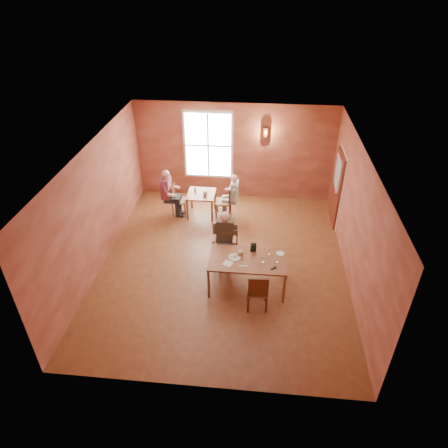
# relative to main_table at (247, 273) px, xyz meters

# --- Properties ---
(ground) EXTENTS (6.00, 7.00, 0.01)m
(ground) POSITION_rel_main_table_xyz_m (-0.63, 0.79, -0.41)
(ground) COLOR brown
(ground) RESTS_ON ground
(wall_back) EXTENTS (6.00, 0.04, 3.00)m
(wall_back) POSITION_rel_main_table_xyz_m (-0.63, 4.29, 1.09)
(wall_back) COLOR brown
(wall_back) RESTS_ON ground
(wall_front) EXTENTS (6.00, 0.04, 3.00)m
(wall_front) POSITION_rel_main_table_xyz_m (-0.63, -2.71, 1.09)
(wall_front) COLOR brown
(wall_front) RESTS_ON ground
(wall_left) EXTENTS (0.04, 7.00, 3.00)m
(wall_left) POSITION_rel_main_table_xyz_m (-3.63, 0.79, 1.09)
(wall_left) COLOR brown
(wall_left) RESTS_ON ground
(wall_right) EXTENTS (0.04, 7.00, 3.00)m
(wall_right) POSITION_rel_main_table_xyz_m (2.37, 0.79, 1.09)
(wall_right) COLOR brown
(wall_right) RESTS_ON ground
(ceiling) EXTENTS (6.00, 7.00, 0.04)m
(ceiling) POSITION_rel_main_table_xyz_m (-0.63, 0.79, 2.59)
(ceiling) COLOR white
(ceiling) RESTS_ON wall_back
(window) EXTENTS (1.36, 0.10, 1.96)m
(window) POSITION_rel_main_table_xyz_m (-1.43, 4.24, 1.29)
(window) COLOR white
(window) RESTS_ON wall_back
(door) EXTENTS (0.12, 1.04, 2.10)m
(door) POSITION_rel_main_table_xyz_m (2.31, 3.09, 0.64)
(door) COLOR maroon
(door) RESTS_ON ground
(wall_sconce) EXTENTS (0.16, 0.16, 0.28)m
(wall_sconce) POSITION_rel_main_table_xyz_m (0.27, 4.19, 1.79)
(wall_sconce) COLOR brown
(wall_sconce) RESTS_ON wall_back
(main_table) EXTENTS (1.73, 0.97, 0.81)m
(main_table) POSITION_rel_main_table_xyz_m (0.00, 0.00, 0.00)
(main_table) COLOR brown
(main_table) RESTS_ON ground
(chair_diner_main) EXTENTS (0.43, 0.43, 0.98)m
(chair_diner_main) POSITION_rel_main_table_xyz_m (-0.50, 0.65, 0.09)
(chair_diner_main) COLOR #432114
(chair_diner_main) RESTS_ON ground
(diner_main) EXTENTS (0.55, 0.55, 1.39)m
(diner_main) POSITION_rel_main_table_xyz_m (-0.50, 0.62, 0.29)
(diner_main) COLOR #3A2B1F
(diner_main) RESTS_ON ground
(chair_empty) EXTENTS (0.45, 0.45, 0.96)m
(chair_empty) POSITION_rel_main_table_xyz_m (0.25, -0.62, 0.07)
(chair_empty) COLOR #532E10
(chair_empty) RESTS_ON ground
(plate_food) EXTENTS (0.37, 0.37, 0.04)m
(plate_food) POSITION_rel_main_table_xyz_m (-0.29, 0.02, 0.42)
(plate_food) COLOR silver
(plate_food) RESTS_ON main_table
(sandwich) EXTENTS (0.13, 0.12, 0.12)m
(sandwich) POSITION_rel_main_table_xyz_m (-0.17, 0.09, 0.46)
(sandwich) COLOR #DBB071
(sandwich) RESTS_ON main_table
(goblet_a) EXTENTS (0.10, 0.10, 0.19)m
(goblet_a) POSITION_rel_main_table_xyz_m (0.46, 0.12, 0.50)
(goblet_a) COLOR silver
(goblet_a) RESTS_ON main_table
(goblet_b) EXTENTS (0.08, 0.08, 0.19)m
(goblet_b) POSITION_rel_main_table_xyz_m (0.62, -0.14, 0.50)
(goblet_b) COLOR white
(goblet_b) RESTS_ON main_table
(goblet_c) EXTENTS (0.08, 0.08, 0.19)m
(goblet_c) POSITION_rel_main_table_xyz_m (0.32, -0.17, 0.50)
(goblet_c) COLOR white
(goblet_c) RESTS_ON main_table
(menu_stand) EXTENTS (0.14, 0.09, 0.22)m
(menu_stand) POSITION_rel_main_table_xyz_m (0.11, 0.28, 0.51)
(menu_stand) COLOR black
(menu_stand) RESTS_ON main_table
(knife) EXTENTS (0.20, 0.05, 0.00)m
(knife) POSITION_rel_main_table_xyz_m (-0.08, -0.26, 0.41)
(knife) COLOR silver
(knife) RESTS_ON main_table
(napkin) EXTENTS (0.25, 0.25, 0.01)m
(napkin) POSITION_rel_main_table_xyz_m (-0.43, -0.20, 0.41)
(napkin) COLOR white
(napkin) RESTS_ON main_table
(side_plate) EXTENTS (0.20, 0.20, 0.01)m
(side_plate) POSITION_rel_main_table_xyz_m (0.72, 0.26, 0.41)
(side_plate) COLOR white
(side_plate) RESTS_ON main_table
(sunglasses) EXTENTS (0.13, 0.11, 0.02)m
(sunglasses) POSITION_rel_main_table_xyz_m (0.57, -0.28, 0.41)
(sunglasses) COLOR black
(sunglasses) RESTS_ON main_table
(second_table) EXTENTS (0.80, 0.80, 0.70)m
(second_table) POSITION_rel_main_table_xyz_m (-1.50, 3.05, -0.05)
(second_table) COLOR brown
(second_table) RESTS_ON ground
(chair_diner_white) EXTENTS (0.43, 0.43, 0.97)m
(chair_diner_white) POSITION_rel_main_table_xyz_m (-0.85, 3.05, 0.08)
(chair_diner_white) COLOR brown
(chair_diner_white) RESTS_ON ground
(diner_white) EXTENTS (0.50, 0.50, 1.25)m
(diner_white) POSITION_rel_main_table_xyz_m (-0.82, 3.05, 0.22)
(diner_white) COLOR white
(diner_white) RESTS_ON ground
(chair_diner_maroon) EXTENTS (0.40, 0.40, 0.91)m
(chair_diner_maroon) POSITION_rel_main_table_xyz_m (-2.15, 3.05, 0.05)
(chair_diner_maroon) COLOR #482B13
(chair_diner_maroon) RESTS_ON ground
(diner_maroon) EXTENTS (0.56, 0.56, 1.39)m
(diner_maroon) POSITION_rel_main_table_xyz_m (-2.18, 3.05, 0.29)
(diner_maroon) COLOR maroon
(diner_maroon) RESTS_ON ground
(cup_a) EXTENTS (0.17, 0.17, 0.10)m
(cup_a) POSITION_rel_main_table_xyz_m (-1.37, 2.95, 0.35)
(cup_a) COLOR silver
(cup_a) RESTS_ON second_table
(cup_b) EXTENTS (0.13, 0.13, 0.09)m
(cup_b) POSITION_rel_main_table_xyz_m (-1.69, 3.18, 0.34)
(cup_b) COLOR silver
(cup_b) RESTS_ON second_table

